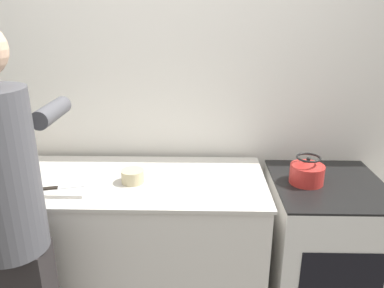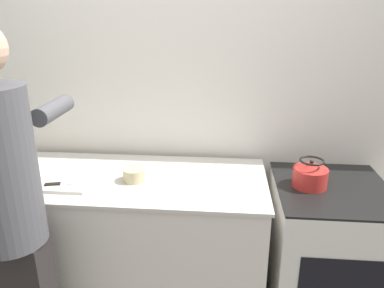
{
  "view_description": "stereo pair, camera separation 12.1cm",
  "coord_description": "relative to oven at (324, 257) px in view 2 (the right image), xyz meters",
  "views": [
    {
      "loc": [
        0.19,
        -1.58,
        1.84
      ],
      "look_at": [
        0.15,
        0.23,
        1.18
      ],
      "focal_mm": 35.0,
      "sensor_mm": 36.0,
      "label": 1
    },
    {
      "loc": [
        0.31,
        -1.57,
        1.84
      ],
      "look_at": [
        0.15,
        0.23,
        1.18
      ],
      "focal_mm": 35.0,
      "sensor_mm": 36.0,
      "label": 2
    }
  ],
  "objects": [
    {
      "name": "wall_back",
      "position": [
        -0.92,
        0.4,
        0.84
      ],
      "size": [
        8.0,
        0.05,
        2.6
      ],
      "color": "white",
      "rests_on": "ground_plane"
    },
    {
      "name": "counter",
      "position": [
        -1.26,
        -0.0,
        0.01
      ],
      "size": [
        1.8,
        0.69,
        0.93
      ],
      "color": "silver",
      "rests_on": "ground_plane"
    },
    {
      "name": "oven",
      "position": [
        0.0,
        0.0,
        0.0
      ],
      "size": [
        0.62,
        0.68,
        0.92
      ],
      "color": "silver",
      "rests_on": "ground_plane"
    },
    {
      "name": "person",
      "position": [
        -1.54,
        -0.53,
        0.54
      ],
      "size": [
        0.34,
        0.58,
        1.81
      ],
      "color": "#282424",
      "rests_on": "ground_plane"
    },
    {
      "name": "cutting_board",
      "position": [
        -1.5,
        -0.14,
        0.48
      ],
      "size": [
        0.35,
        0.2,
        0.02
      ],
      "color": "silver",
      "rests_on": "counter"
    },
    {
      "name": "knife",
      "position": [
        -1.46,
        -0.16,
        0.5
      ],
      "size": [
        0.22,
        0.08,
        0.01
      ],
      "rotation": [
        0.0,
        0.0,
        0.25
      ],
      "color": "silver",
      "rests_on": "cutting_board"
    },
    {
      "name": "kettle",
      "position": [
        -0.13,
        0.0,
        0.53
      ],
      "size": [
        0.19,
        0.19,
        0.16
      ],
      "color": "red",
      "rests_on": "oven"
    },
    {
      "name": "bowl_prep",
      "position": [
        -1.1,
        -0.04,
        0.51
      ],
      "size": [
        0.13,
        0.13,
        0.07
      ],
      "color": "#C6B789",
      "rests_on": "counter"
    },
    {
      "name": "canister_jar",
      "position": [
        -1.83,
        0.02,
        0.56
      ],
      "size": [
        0.15,
        0.15,
        0.16
      ],
      "color": "tan",
      "rests_on": "counter"
    }
  ]
}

